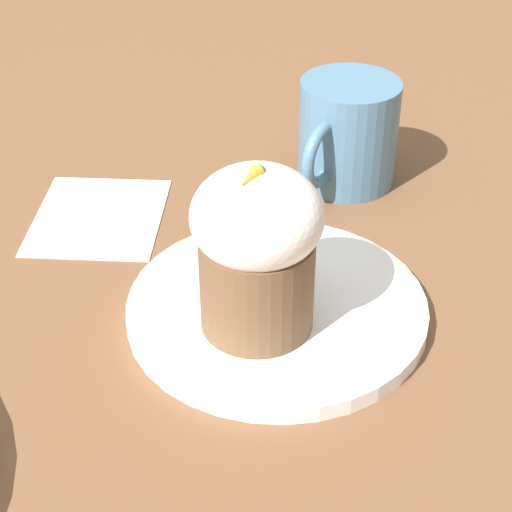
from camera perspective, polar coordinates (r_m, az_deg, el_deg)
name	(u,v)px	position (r m, az deg, el deg)	size (l,w,h in m)	color
ground_plane	(277,315)	(0.60, 1.39, -3.98)	(4.00, 4.00, 0.00)	brown
dessert_plate	(277,309)	(0.60, 1.40, -3.52)	(0.21, 0.21, 0.01)	white
carrot_cake	(256,247)	(0.54, 0.00, 0.61)	(0.08, 0.08, 0.12)	brown
spoon	(262,299)	(0.59, 0.43, -2.90)	(0.13, 0.07, 0.01)	silver
coffee_cup	(347,134)	(0.74, 6.07, 8.12)	(0.12, 0.08, 0.09)	teal
paper_napkin	(99,216)	(0.72, -10.45, 2.64)	(0.16, 0.15, 0.00)	white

